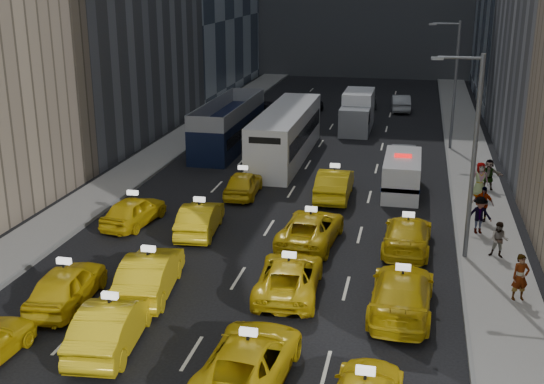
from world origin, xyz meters
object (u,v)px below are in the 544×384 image
Objects in this scene: nypd_van at (402,175)px; pedestrian_0 at (520,277)px; box_truck at (357,112)px; city_bus at (286,134)px; double_decker at (229,125)px.

nypd_van is 13.93m from pedestrian_0.
box_truck reaches higher than pedestrian_0.
box_truck is (3.90, 9.89, -0.19)m from city_bus.
box_truck is 3.71× the size of pedestrian_0.
double_decker is at bearing 111.22° from pedestrian_0.
nypd_van is 16.49m from box_truck.
pedestrian_0 is at bearing -48.68° from city_bus.
city_bus is 7.24× the size of pedestrian_0.
nypd_van is 0.47× the size of double_decker.
double_decker reaches higher than pedestrian_0.
city_bus reaches higher than double_decker.
city_bus reaches higher than pedestrian_0.
city_bus is at bearing -32.69° from double_decker.
double_decker is (-12.59, 8.31, 0.62)m from nypd_van.
double_decker is at bearing 151.67° from nypd_van.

